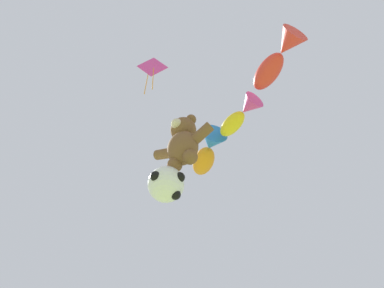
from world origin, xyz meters
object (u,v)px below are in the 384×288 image
at_px(fish_kite_crimson, 278,58).
at_px(fish_kite_goldfin, 240,115).
at_px(teddy_bear_kite, 183,142).
at_px(fish_kite_tangerine, 207,151).
at_px(diamond_kite, 152,69).
at_px(soccer_ball_kite, 166,184).

relative_size(fish_kite_crimson, fish_kite_goldfin, 1.18).
distance_m(teddy_bear_kite, fish_kite_tangerine, 3.86).
xyz_separation_m(teddy_bear_kite, fish_kite_crimson, (3.44, 0.59, 2.65)).
xyz_separation_m(fish_kite_goldfin, diamond_kite, (-2.54, -2.37, 2.64)).
xyz_separation_m(fish_kite_goldfin, fish_kite_tangerine, (-2.05, 0.92, 0.20)).
height_order(teddy_bear_kite, fish_kite_goldfin, fish_kite_goldfin).
relative_size(teddy_bear_kite, fish_kite_tangerine, 0.94).
height_order(teddy_bear_kite, fish_kite_crimson, fish_kite_crimson).
distance_m(teddy_bear_kite, diamond_kite, 5.28).
bearing_deg(fish_kite_crimson, diamond_kite, -165.90).
bearing_deg(soccer_ball_kite, fish_kite_tangerine, 94.13).
relative_size(teddy_bear_kite, fish_kite_goldfin, 1.05).
distance_m(fish_kite_goldfin, fish_kite_tangerine, 2.26).
height_order(teddy_bear_kite, diamond_kite, diamond_kite).
bearing_deg(diamond_kite, fish_kite_tangerine, 81.53).
bearing_deg(teddy_bear_kite, fish_kite_goldfin, 54.25).
bearing_deg(soccer_ball_kite, fish_kite_crimson, 7.50).
height_order(fish_kite_goldfin, fish_kite_tangerine, fish_kite_tangerine).
distance_m(teddy_bear_kite, fish_kite_goldfin, 3.28).
xyz_separation_m(fish_kite_crimson, fish_kite_tangerine, (-4.21, 2.11, 0.00)).
bearing_deg(fish_kite_goldfin, soccer_ball_kite, -137.28).
relative_size(teddy_bear_kite, fish_kite_crimson, 0.90).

